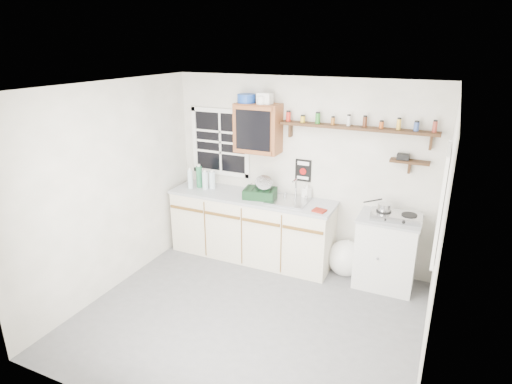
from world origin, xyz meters
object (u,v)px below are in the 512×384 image
at_px(spice_shelf, 356,127).
at_px(dish_rack, 261,191).
at_px(hotplate, 396,216).
at_px(upper_cabinet, 258,128).
at_px(main_cabinet, 251,227).
at_px(right_cabinet, 386,251).

xyz_separation_m(spice_shelf, dish_rack, (-1.15, -0.23, -0.91)).
bearing_deg(hotplate, upper_cabinet, 170.81).
bearing_deg(spice_shelf, dish_rack, -168.90).
height_order(main_cabinet, hotplate, hotplate).
height_order(upper_cabinet, spice_shelf, upper_cabinet).
relative_size(dish_rack, hotplate, 0.76).
bearing_deg(spice_shelf, hotplate, -19.21).
xyz_separation_m(main_cabinet, upper_cabinet, (0.03, 0.14, 1.36)).
distance_m(spice_shelf, dish_rack, 1.48).
bearing_deg(upper_cabinet, right_cabinet, -3.76).
xyz_separation_m(main_cabinet, hotplate, (1.90, 0.01, 0.49)).
xyz_separation_m(right_cabinet, dish_rack, (-1.68, -0.04, 0.56)).
relative_size(main_cabinet, dish_rack, 4.99).
bearing_deg(dish_rack, spice_shelf, 1.20).
bearing_deg(main_cabinet, dish_rack, -4.75).
bearing_deg(upper_cabinet, dish_rack, -52.53).
relative_size(main_cabinet, spice_shelf, 1.21).
bearing_deg(dish_rack, hotplate, -9.30).
distance_m(upper_cabinet, hotplate, 2.07).
distance_m(spice_shelf, hotplate, 1.17).
bearing_deg(upper_cabinet, main_cabinet, -103.68).
relative_size(main_cabinet, hotplate, 3.78).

